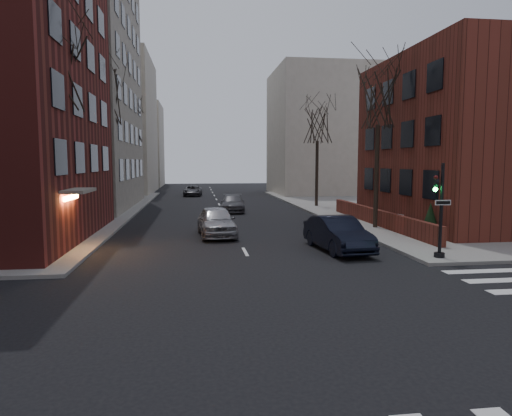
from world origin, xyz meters
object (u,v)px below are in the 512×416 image
at_px(tree_right_b, 317,124).
at_px(tree_right_a, 379,98).
at_px(car_lane_far, 193,191).
at_px(parked_sedan, 338,234).
at_px(evergreen_shrub, 430,220).
at_px(tree_left_a, 53,70).
at_px(tree_left_c, 131,124).
at_px(tree_left_b, 104,97).
at_px(streetlamp_far, 140,161).
at_px(traffic_signal, 440,216).
at_px(sandwich_board, 398,222).
at_px(car_lane_gray, 233,203).
at_px(streetlamp_near, 104,161).
at_px(car_lane_silver, 216,221).

bearing_deg(tree_right_b, tree_right_a, -90.00).
bearing_deg(tree_right_a, car_lane_far, 111.03).
xyz_separation_m(parked_sedan, evergreen_shrub, (5.82, 2.19, 0.28)).
xyz_separation_m(tree_left_a, parked_sedan, (13.16, -2.33, -7.66)).
bearing_deg(evergreen_shrub, tree_left_c, 125.99).
xyz_separation_m(parked_sedan, car_lane_far, (-7.01, 36.10, -0.18)).
bearing_deg(tree_right_b, tree_left_c, 155.56).
height_order(tree_left_b, tree_left_c, tree_left_b).
relative_size(tree_left_b, tree_left_c, 1.11).
xyz_separation_m(tree_left_c, evergreen_shrub, (18.98, -26.14, -6.93)).
distance_m(tree_right_b, evergreen_shrub, 19.31).
height_order(streetlamp_far, parked_sedan, streetlamp_far).
bearing_deg(traffic_signal, sandwich_board, 77.68).
distance_m(car_lane_gray, evergreen_shrub, 18.05).
distance_m(tree_right_a, streetlamp_near, 17.87).
relative_size(streetlamp_near, streetlamp_far, 1.00).
xyz_separation_m(tree_right_a, sandwich_board, (0.75, -1.62, -7.39)).
bearing_deg(sandwich_board, streetlamp_far, 108.64).
distance_m(tree_left_a, parked_sedan, 15.40).
relative_size(streetlamp_near, car_lane_far, 1.37).
xyz_separation_m(tree_right_a, evergreen_shrub, (1.38, -4.14, -6.93)).
height_order(tree_left_c, evergreen_shrub, tree_left_c).
relative_size(tree_left_a, tree_left_b, 0.95).
xyz_separation_m(tree_left_b, tree_right_b, (17.60, 6.00, -1.33)).
xyz_separation_m(tree_left_c, streetlamp_near, (0.60, -18.00, -3.79)).
relative_size(tree_left_b, tree_right_a, 1.11).
height_order(sandwich_board, evergreen_shrub, evergreen_shrub).
height_order(tree_right_a, car_lane_gray, tree_right_a).
relative_size(car_lane_gray, car_lane_far, 1.06).
xyz_separation_m(tree_left_b, sandwich_board, (18.35, -9.62, -8.27)).
relative_size(tree_right_a, tree_right_b, 1.06).
relative_size(car_lane_silver, sandwich_board, 4.99).
bearing_deg(tree_left_c, tree_left_a, -90.00).
xyz_separation_m(tree_left_a, car_lane_far, (6.16, 33.76, -7.84)).
height_order(tree_right_a, car_lane_silver, tree_right_a).
relative_size(traffic_signal, streetlamp_far, 0.64).
distance_m(tree_right_a, streetlamp_far, 29.65).
relative_size(tree_right_b, streetlamp_far, 1.46).
distance_m(tree_right_a, car_lane_gray, 15.65).
relative_size(parked_sedan, evergreen_shrub, 2.60).
distance_m(tree_left_a, car_lane_gray, 19.65).
bearing_deg(tree_left_a, streetlamp_near, 85.71).
distance_m(car_lane_gray, car_lane_far, 18.80).
xyz_separation_m(streetlamp_far, sandwich_board, (17.75, -25.62, -3.59)).
relative_size(tree_left_b, sandwich_board, 10.97).
bearing_deg(tree_right_b, tree_left_a, -134.36).
relative_size(tree_left_b, parked_sedan, 2.18).
height_order(tree_left_c, car_lane_gray, tree_left_c).
bearing_deg(tree_left_c, tree_right_b, -24.44).
bearing_deg(streetlamp_far, evergreen_shrub, -56.84).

